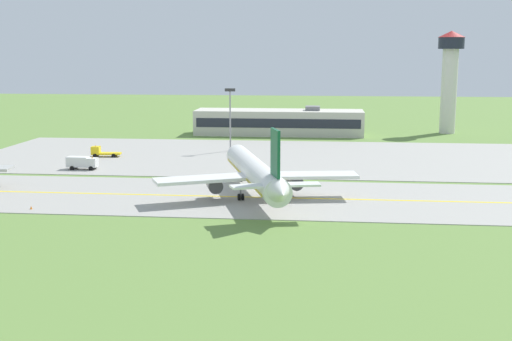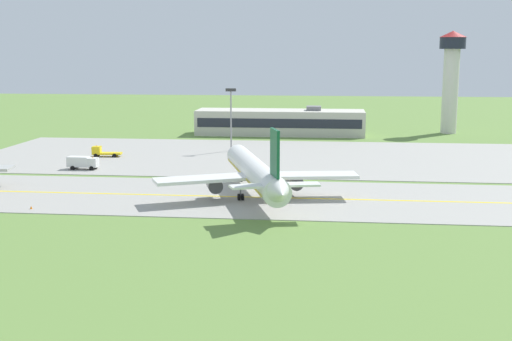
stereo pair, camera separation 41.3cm
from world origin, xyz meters
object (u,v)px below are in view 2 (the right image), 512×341
(airplane_lead, at_px, (255,172))
(service_truck_baggage, at_px, (102,152))
(service_truck_fuel, at_px, (83,162))
(apron_light_mast, at_px, (231,112))
(control_tower, at_px, (451,72))

(airplane_lead, xyz_separation_m, service_truck_baggage, (-38.21, 37.63, -2.95))
(airplane_lead, xyz_separation_m, service_truck_fuel, (-36.75, 21.82, -2.60))
(airplane_lead, distance_m, apron_light_mast, 50.53)
(control_tower, relative_size, apron_light_mast, 1.96)
(control_tower, bearing_deg, apron_light_mast, -143.95)
(service_truck_baggage, bearing_deg, service_truck_fuel, -84.70)
(apron_light_mast, bearing_deg, service_truck_baggage, -157.24)
(service_truck_fuel, bearing_deg, control_tower, 39.71)
(apron_light_mast, bearing_deg, airplane_lead, -77.36)
(service_truck_baggage, bearing_deg, control_tower, 32.13)
(airplane_lead, bearing_deg, service_truck_fuel, 149.30)
(service_truck_fuel, distance_m, control_tower, 108.54)
(service_truck_baggage, relative_size, apron_light_mast, 0.45)
(service_truck_baggage, xyz_separation_m, apron_light_mast, (27.21, 11.42, 8.14))
(control_tower, height_order, apron_light_mast, control_tower)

